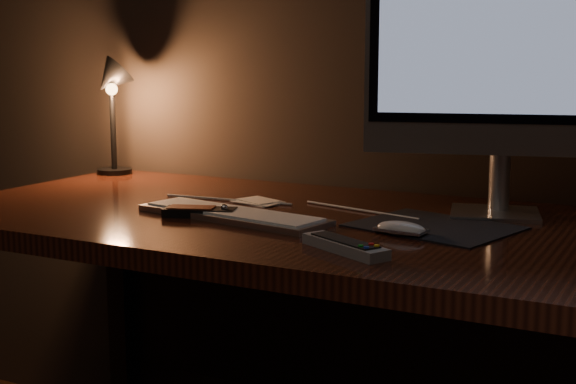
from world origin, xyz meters
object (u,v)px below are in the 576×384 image
at_px(tv_remote, 345,246).
at_px(desk_lamp, 111,95).
at_px(keyboard, 232,214).
at_px(monitor, 501,49).
at_px(mouse, 401,230).
at_px(media_remote, 200,212).
at_px(desk, 323,271).

relative_size(tv_remote, desk_lamp, 0.56).
height_order(keyboard, tv_remote, tv_remote).
bearing_deg(monitor, mouse, -126.17).
bearing_deg(tv_remote, mouse, 104.06).
height_order(mouse, desk_lamp, desk_lamp).
bearing_deg(media_remote, desk, 22.78).
relative_size(mouse, media_remote, 0.60).
xyz_separation_m(desk, media_remote, (-0.19, -0.17, 0.14)).
distance_m(keyboard, media_remote, 0.07).
height_order(desk, tv_remote, tv_remote).
bearing_deg(desk_lamp, desk, -7.85).
relative_size(media_remote, desk_lamp, 0.48).
height_order(desk, desk_lamp, desk_lamp).
distance_m(mouse, media_remote, 0.42).
bearing_deg(desk, mouse, -33.38).
bearing_deg(monitor, desk_lamp, 161.01).
relative_size(keyboard, tv_remote, 2.35).
relative_size(monitor, keyboard, 1.33).
xyz_separation_m(media_remote, desk_lamp, (-0.53, 0.37, 0.21)).
bearing_deg(desk, monitor, 19.36).
relative_size(monitor, media_remote, 3.64).
height_order(desk, media_remote, media_remote).
xyz_separation_m(keyboard, media_remote, (-0.07, -0.02, 0.00)).
distance_m(keyboard, tv_remote, 0.35).
xyz_separation_m(media_remote, tv_remote, (0.38, -0.14, 0.00)).
bearing_deg(mouse, tv_remote, -98.53).
distance_m(monitor, desk_lamp, 1.06).
height_order(monitor, desk_lamp, monitor).
bearing_deg(mouse, keyboard, -173.97).
bearing_deg(tv_remote, monitor, 99.00).
distance_m(desk, desk_lamp, 0.82).
bearing_deg(media_remote, keyboard, -2.62).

